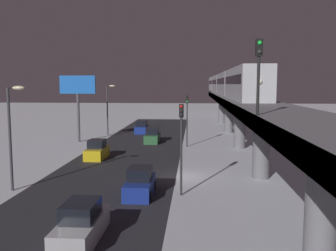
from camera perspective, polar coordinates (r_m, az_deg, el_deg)
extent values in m
plane|color=silver|center=(31.43, 1.95, -7.88)|extent=(240.00, 240.00, 0.00)
cube|color=#28282D|center=(32.17, -8.63, -7.61)|extent=(11.00, 101.42, 0.01)
cube|color=slate|center=(31.01, 14.41, 2.43)|extent=(5.00, 101.42, 0.80)
cube|color=#38383D|center=(30.67, 10.03, 2.49)|extent=(0.24, 99.39, 0.80)
cylinder|color=slate|center=(74.29, 8.37, 2.41)|extent=(1.40, 1.40, 5.31)
cylinder|color=slate|center=(59.89, 9.39, 1.44)|extent=(1.40, 1.40, 5.31)
cylinder|color=slate|center=(45.55, 11.06, -0.13)|extent=(1.40, 1.40, 5.31)
cylinder|color=slate|center=(31.36, 14.25, -3.15)|extent=(1.40, 1.40, 5.31)
cylinder|color=slate|center=(17.64, 22.67, -10.90)|extent=(1.40, 1.40, 5.31)
cube|color=#B7BABF|center=(41.50, 11.85, 6.36)|extent=(2.90, 18.00, 3.40)
cube|color=black|center=(41.50, 11.86, 6.92)|extent=(2.94, 16.20, 0.90)
cube|color=#B7BABF|center=(59.99, 9.46, 6.38)|extent=(2.90, 18.00, 3.40)
cube|color=black|center=(59.99, 9.46, 6.77)|extent=(2.94, 16.20, 0.90)
cube|color=#B7BABF|center=(78.53, 8.19, 6.39)|extent=(2.90, 18.00, 3.40)
cube|color=black|center=(78.53, 8.20, 6.69)|extent=(2.94, 16.20, 0.90)
cube|color=#B7BABF|center=(97.09, 7.41, 6.40)|extent=(2.90, 18.00, 3.40)
cube|color=black|center=(97.09, 7.41, 6.64)|extent=(2.94, 16.20, 0.90)
sphere|color=white|center=(32.56, 14.00, 6.62)|extent=(0.44, 0.44, 0.44)
cylinder|color=black|center=(20.14, 13.78, 6.10)|extent=(0.16, 0.16, 3.20)
cube|color=black|center=(20.23, 13.93, 11.63)|extent=(0.36, 0.28, 0.90)
sphere|color=#19F23F|center=(20.10, 14.03, 12.32)|extent=(0.22, 0.22, 0.22)
sphere|color=#333333|center=(20.06, 13.99, 11.02)|extent=(0.22, 0.22, 0.22)
cube|color=navy|center=(26.39, -4.35, -9.45)|extent=(1.80, 4.42, 1.10)
cube|color=black|center=(26.14, -4.37, -7.38)|extent=(1.58, 2.12, 0.87)
cylinder|color=black|center=(27.88, -5.69, -9.09)|extent=(0.20, 0.64, 0.64)
cylinder|color=black|center=(27.65, -2.15, -9.19)|extent=(0.20, 0.64, 0.64)
cylinder|color=black|center=(25.30, -6.76, -10.73)|extent=(0.20, 0.64, 0.64)
cylinder|color=black|center=(25.04, -2.84, -10.87)|extent=(0.20, 0.64, 0.64)
cube|color=navy|center=(59.13, -4.09, -0.60)|extent=(1.80, 4.21, 1.10)
cube|color=black|center=(59.01, -4.10, 0.35)|extent=(1.58, 2.02, 0.87)
cube|color=#2D6038|center=(49.58, -2.42, -1.95)|extent=(1.80, 4.66, 1.10)
cube|color=black|center=(49.44, -2.42, -0.82)|extent=(1.58, 2.24, 0.87)
cube|color=gold|center=(39.54, -10.93, -4.20)|extent=(1.80, 4.09, 1.10)
cube|color=black|center=(39.37, -10.96, -2.79)|extent=(1.58, 1.96, 0.87)
cube|color=#B2B2B7|center=(19.56, -13.26, -15.38)|extent=(1.80, 4.72, 1.10)
cube|color=black|center=(19.22, -13.33, -12.65)|extent=(1.58, 2.27, 0.87)
cylinder|color=#2D2D2D|center=(25.65, 2.06, -4.85)|extent=(0.16, 0.16, 5.50)
cube|color=black|center=(25.22, 2.09, 2.30)|extent=(0.32, 0.32, 0.90)
sphere|color=red|center=(25.02, 2.08, 2.95)|extent=(0.20, 0.20, 0.20)
sphere|color=black|center=(25.04, 2.08, 2.27)|extent=(0.20, 0.20, 0.20)
sphere|color=black|center=(25.07, 2.08, 1.59)|extent=(0.20, 0.20, 0.20)
cylinder|color=#2D2D2D|center=(45.72, 2.96, 0.12)|extent=(0.16, 0.16, 5.50)
cube|color=black|center=(45.48, 2.99, 4.13)|extent=(0.32, 0.32, 0.90)
sphere|color=black|center=(45.29, 2.99, 4.50)|extent=(0.20, 0.20, 0.20)
sphere|color=black|center=(45.30, 2.98, 4.12)|extent=(0.20, 0.20, 0.20)
sphere|color=#19E53F|center=(45.32, 2.98, 3.74)|extent=(0.20, 0.20, 0.20)
cylinder|color=#4C4C51|center=(51.02, -13.69, 1.16)|extent=(0.36, 0.36, 6.50)
cube|color=blue|center=(50.82, -13.83, 6.17)|extent=(4.80, 0.30, 2.40)
cylinder|color=#38383D|center=(28.97, -23.25, -2.06)|extent=(0.20, 0.20, 7.50)
ellipsoid|color=#F4E5B2|center=(28.33, -22.14, 5.42)|extent=(0.90, 0.44, 0.30)
cylinder|color=#38383D|center=(57.14, -9.37, 2.31)|extent=(0.20, 0.20, 7.50)
ellipsoid|color=#F4E5B2|center=(56.82, -8.65, 6.08)|extent=(0.90, 0.44, 0.30)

